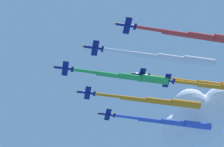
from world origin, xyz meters
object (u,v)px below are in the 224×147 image
at_px(jet_lead, 132,77).
at_px(jet_port_inner, 173,58).
at_px(jet_starboard_mid, 175,123).
at_px(jet_port_outer, 211,84).
at_px(jet_starboard_inner, 161,101).
at_px(jet_port_mid, 203,37).

height_order(jet_lead, jet_port_inner, jet_port_inner).
xyz_separation_m(jet_lead, jet_port_inner, (20.71, 1.65, 0.34)).
bearing_deg(jet_starboard_mid, jet_port_outer, -23.03).
xyz_separation_m(jet_starboard_inner, jet_port_outer, (24.18, 6.13, 2.40)).
height_order(jet_starboard_inner, jet_starboard_mid, jet_starboard_mid).
bearing_deg(jet_port_outer, jet_lead, -135.02).
distance_m(jet_port_mid, jet_starboard_mid, 52.75).
bearing_deg(jet_port_inner, jet_starboard_mid, 118.20).
relative_size(jet_lead, jet_starboard_mid, 0.91).
bearing_deg(jet_starboard_mid, jet_starboard_inner, -83.53).
height_order(jet_port_inner, jet_starboard_mid, jet_starboard_mid).
bearing_deg(jet_starboard_inner, jet_port_inner, -47.64).
relative_size(jet_lead, jet_starboard_inner, 0.87).
bearing_deg(jet_port_inner, jet_port_mid, -7.31).
relative_size(jet_port_inner, jet_starboard_inner, 0.97).
xyz_separation_m(jet_lead, jet_port_outer, (27.20, 27.18, 2.52)).
distance_m(jet_lead, jet_port_inner, 20.78).
height_order(jet_starboard_mid, jet_port_outer, jet_port_outer).
relative_size(jet_port_mid, jet_starboard_mid, 0.96).
relative_size(jet_port_inner, jet_port_mid, 1.05).
height_order(jet_port_inner, jet_port_mid, jet_port_mid).
bearing_deg(jet_lead, jet_starboard_mid, 88.41).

